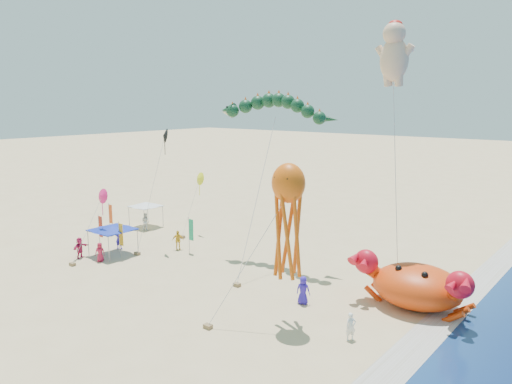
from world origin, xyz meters
TOP-DOWN VIEW (x-y plane):
  - ground at (0.00, 0.00)m, footprint 320.00×320.00m
  - foam_strip at (12.00, 0.00)m, footprint 320.00×320.00m
  - crab_inflatable at (9.97, 3.67)m, footprint 7.91×5.27m
  - dragon_kite at (-3.48, 6.18)m, footprint 10.27×8.74m
  - cherub_kite at (6.24, 6.95)m, footprint 2.95×2.35m
  - octopus_kite at (4.59, -3.23)m, footprint 4.28×4.88m
  - canopy_blue at (-14.95, -1.76)m, footprint 3.54×3.54m
  - canopy_white at (-20.57, 6.39)m, footprint 3.03×3.03m
  - feather_flags at (-15.39, 0.39)m, footprint 11.39×4.87m
  - beachgoers at (-11.19, -0.38)m, footprint 29.04×10.76m
  - small_kites at (-14.14, 2.55)m, footprint 3.96×13.94m

SIDE VIEW (x-z plane):
  - ground at x=0.00m, z-range 0.00..0.00m
  - foam_strip at x=12.00m, z-range 0.01..0.01m
  - beachgoers at x=-11.19m, z-range -0.04..1.84m
  - crab_inflatable at x=9.97m, z-range -0.21..3.26m
  - feather_flags at x=-15.39m, z-range 0.41..3.61m
  - canopy_white at x=-20.57m, z-range 1.09..3.79m
  - canopy_blue at x=-14.95m, z-range 1.09..3.80m
  - small_kites at x=-14.14m, z-range 0.86..11.74m
  - octopus_kite at x=4.59m, z-range 1.96..11.65m
  - dragon_kite at x=-3.48m, z-range 5.63..19.14m
  - cherub_kite at x=6.24m, z-range 7.19..25.84m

